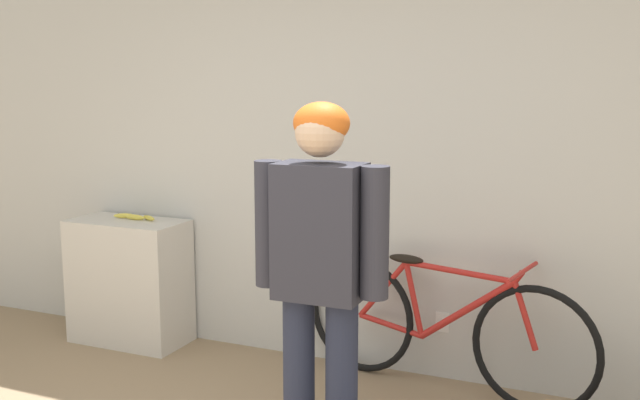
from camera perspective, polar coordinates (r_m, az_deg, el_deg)
name	(u,v)px	position (r m, az deg, el deg)	size (l,w,h in m)	color
wall_back	(360,160)	(4.59, 3.04, 3.06)	(8.00, 0.07, 2.60)	silver
side_shelf	(130,281)	(5.30, -14.30, -6.02)	(0.78, 0.41, 0.85)	beige
person	(320,256)	(3.36, 0.01, -4.31)	(0.64, 0.26, 1.70)	#23283D
bicycle	(442,327)	(4.41, 9.28, -9.53)	(1.78, 0.48, 0.79)	black
banana	(135,217)	(5.23, -13.91, -1.25)	(0.35, 0.09, 0.04)	#EAD64C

